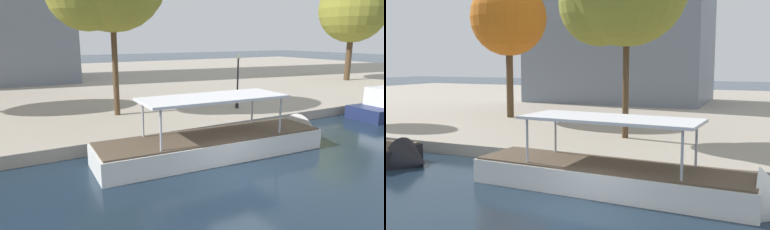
# 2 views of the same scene
# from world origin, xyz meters

# --- Properties ---
(ground_plane) EXTENTS (220.00, 220.00, 0.00)m
(ground_plane) POSITION_xyz_m (0.00, 0.00, 0.00)
(ground_plane) COLOR #192838
(dock_promenade) EXTENTS (120.00, 55.00, 0.65)m
(dock_promenade) POSITION_xyz_m (0.00, 33.50, 0.32)
(dock_promenade) COLOR #A39989
(dock_promenade) RESTS_ON ground_plane
(tour_boat_1) EXTENTS (12.79, 3.56, 3.99)m
(tour_boat_1) POSITION_xyz_m (1.15, 2.98, 0.41)
(tour_boat_1) COLOR silver
(tour_boat_1) RESTS_ON ground_plane
(lamp_post) EXTENTS (0.38, 0.38, 3.92)m
(lamp_post) POSITION_xyz_m (6.50, 9.40, 2.99)
(lamp_post) COLOR black
(lamp_post) RESTS_ON dock_promenade
(tree_2) EXTENTS (7.75, 7.75, 12.22)m
(tree_2) POSITION_xyz_m (28.66, 16.34, 8.78)
(tree_2) COLOR #4C3823
(tree_2) RESTS_ON dock_promenade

